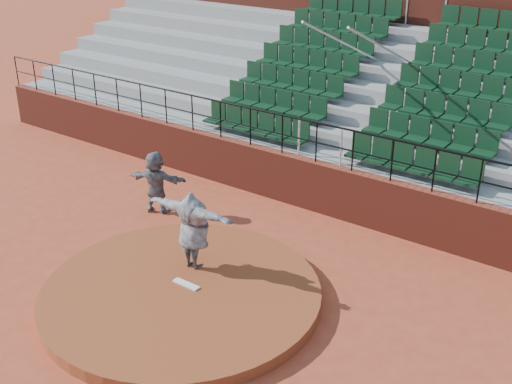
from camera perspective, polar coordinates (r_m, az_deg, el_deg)
ground at (r=12.93m, az=-6.62°, el=-9.42°), size 90.00×90.00×0.00m
pitchers_mound at (r=12.87m, az=-6.65°, el=-8.96°), size 5.50×5.50×0.25m
pitching_rubber at (r=12.88m, az=-6.23°, el=-8.15°), size 0.60×0.15×0.03m
boundary_wall at (r=16.14m, az=5.23°, el=0.58°), size 24.00×0.30×1.30m
wall_railing at (r=15.63m, az=5.42°, el=5.20°), size 24.04×0.05×1.03m
seating_deck at (r=18.89m, az=11.11°, el=6.43°), size 24.00×5.97×4.63m
press_box_facade at (r=21.96m, az=16.21°, el=14.15°), size 24.00×3.00×7.10m
pitcher at (r=13.08m, az=-5.61°, el=-3.33°), size 2.11×0.67×1.70m
fielder at (r=16.08m, az=-8.89°, el=0.87°), size 1.56×0.96×1.60m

